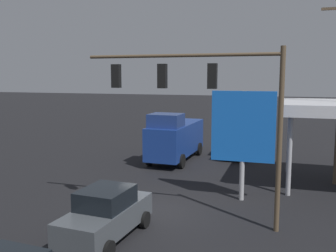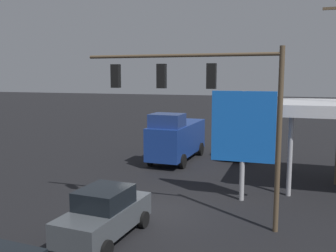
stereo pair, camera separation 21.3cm
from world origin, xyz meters
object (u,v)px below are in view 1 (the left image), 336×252
at_px(traffic_signal_assembly, 204,93).
at_px(price_sign, 243,129).
at_px(delivery_truck, 175,137).
at_px(sedan_far, 106,214).
at_px(sedan_waiting, 236,144).

relative_size(traffic_signal_assembly, price_sign, 1.51).
bearing_deg(price_sign, delivery_truck, -52.55).
bearing_deg(sedan_far, price_sign, 148.15).
height_order(sedan_far, sedan_waiting, same).
height_order(price_sign, delivery_truck, price_sign).
bearing_deg(sedan_waiting, price_sign, 8.46).
bearing_deg(traffic_signal_assembly, delivery_truck, -67.77).
height_order(traffic_signal_assembly, sedan_waiting, traffic_signal_assembly).
bearing_deg(sedan_far, sedan_waiting, 174.34).
distance_m(delivery_truck, sedan_far, 13.34).
xyz_separation_m(price_sign, sedan_far, (4.34, 5.99, -2.60)).
distance_m(traffic_signal_assembly, sedan_waiting, 14.03).
bearing_deg(sedan_far, delivery_truck, -170.60).
bearing_deg(traffic_signal_assembly, sedan_waiting, -88.42).
relative_size(traffic_signal_assembly, sedan_far, 1.80).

